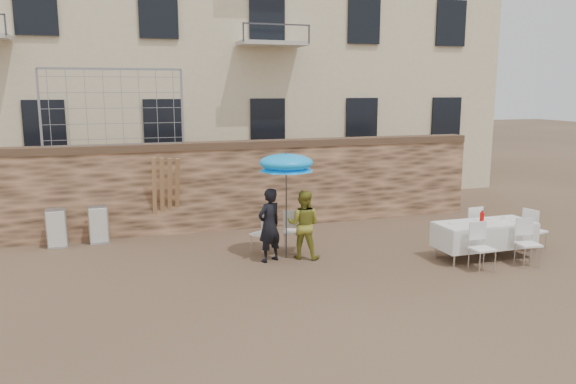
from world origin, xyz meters
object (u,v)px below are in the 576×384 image
object	(u,v)px
table_chair_front_right	(528,243)
banquet_table	(485,224)
man_suit	(269,225)
table_chair_back	(469,226)
table_chair_front_left	(483,248)
woman_dress	(303,224)
chair_stack_right	(99,223)
couple_chair_left	(262,233)
chair_stack_left	(57,226)
soda_bottle	(482,218)
umbrella	(286,166)
couple_chair_right	(293,230)
table_chair_side	(535,230)

from	to	relation	value
table_chair_front_right	banquet_table	bearing A→B (deg)	131.58
man_suit	table_chair_front_right	size ratio (longest dim) A/B	1.61
table_chair_back	table_chair_front_left	bearing A→B (deg)	58.21
woman_dress	chair_stack_right	world-z (taller)	woman_dress
couple_chair_left	chair_stack_left	bearing A→B (deg)	-56.62
banquet_table	couple_chair_left	bearing A→B (deg)	158.81
man_suit	table_chair_front_left	xyz separation A→B (m)	(3.81, -1.91, -0.29)
chair_stack_left	soda_bottle	bearing A→B (deg)	-24.88
woman_dress	table_chair_front_left	size ratio (longest dim) A/B	1.52
woman_dress	umbrella	world-z (taller)	umbrella
couple_chair_left	soda_bottle	bearing A→B (deg)	125.44
couple_chair_left	table_chair_front_right	size ratio (longest dim) A/B	1.00
umbrella	table_chair_front_left	size ratio (longest dim) A/B	2.19
umbrella	couple_chair_right	size ratio (longest dim) A/B	2.19
chair_stack_left	table_chair_front_left	bearing A→B (deg)	-29.28
umbrella	table_chair_back	xyz separation A→B (m)	(4.21, -0.46, -1.51)
couple_chair_left	woman_dress	bearing A→B (deg)	113.02
chair_stack_right	chair_stack_left	bearing A→B (deg)	180.00
table_chair_front_left	table_chair_front_right	world-z (taller)	same
couple_chair_left	table_chair_front_right	bearing A→B (deg)	122.67
umbrella	chair_stack_left	distance (m)	5.54
chair_stack_left	banquet_table	bearing A→B (deg)	-23.55
table_chair_front_right	man_suit	bearing A→B (deg)	166.64
table_chair_front_right	chair_stack_left	xyz separation A→B (m)	(-9.20, 4.54, -0.02)
man_suit	umbrella	bearing A→B (deg)	169.30
soda_bottle	banquet_table	bearing A→B (deg)	36.87
man_suit	table_chair_side	bearing A→B (deg)	144.93
table_chair_back	table_chair_side	world-z (taller)	same
table_chair_back	table_chair_side	xyz separation A→B (m)	(1.20, -0.70, 0.00)
chair_stack_right	umbrella	bearing A→B (deg)	-33.76
man_suit	couple_chair_right	xyz separation A→B (m)	(0.70, 0.55, -0.29)
woman_dress	table_chair_side	xyz separation A→B (m)	(5.06, -1.06, -0.25)
woman_dress	table_chair_front_left	xyz separation A→B (m)	(3.06, -1.91, -0.25)
couple_chair_right	banquet_table	size ratio (longest dim) A/B	0.46
couple_chair_left	banquet_table	world-z (taller)	couple_chair_left
chair_stack_left	couple_chair_left	bearing A→B (deg)	-25.89
table_chair_side	table_chair_front_left	bearing A→B (deg)	100.18
umbrella	couple_chair_left	world-z (taller)	umbrella
man_suit	woman_dress	world-z (taller)	man_suit
woman_dress	chair_stack_left	distance (m)	5.69
woman_dress	couple_chair_right	distance (m)	0.61
man_suit	table_chair_front_left	size ratio (longest dim) A/B	1.61
chair_stack_left	chair_stack_right	bearing A→B (deg)	0.00
man_suit	woman_dress	xyz separation A→B (m)	(0.75, 0.00, -0.04)
couple_chair_right	soda_bottle	world-z (taller)	soda_bottle
couple_chair_left	table_chair_back	size ratio (longest dim) A/B	1.00
man_suit	banquet_table	bearing A→B (deg)	140.54
couple_chair_left	table_chair_front_right	xyz separation A→B (m)	(4.91, -2.46, 0.00)
table_chair_side	chair_stack_left	xyz separation A→B (m)	(-10.10, 3.69, -0.02)
banquet_table	table_chair_side	bearing A→B (deg)	4.09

